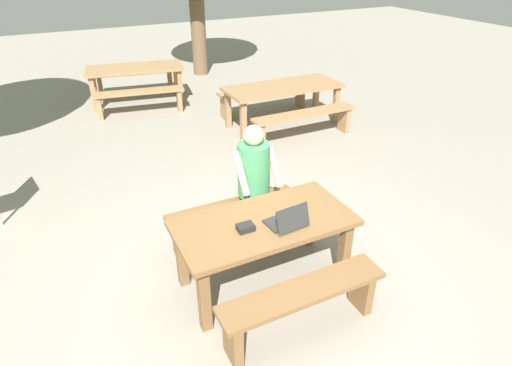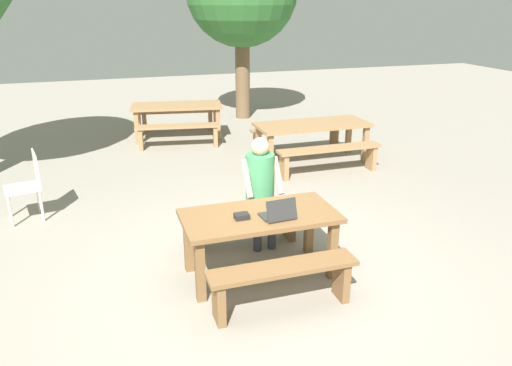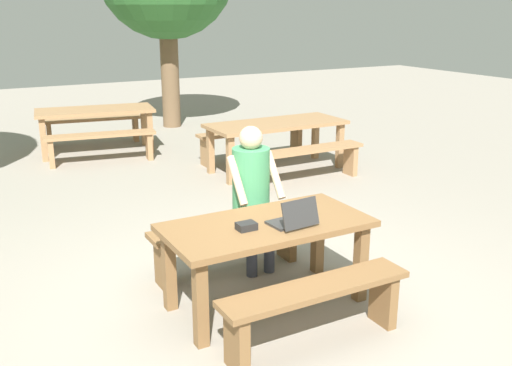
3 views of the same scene
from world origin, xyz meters
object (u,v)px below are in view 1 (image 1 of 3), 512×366
Objects in this scene: small_pouch at (246,227)px; laptop at (287,220)px; person_seated at (255,175)px; picnic_table_rear at (135,72)px; picnic_table_mid at (283,91)px; picnic_table_front at (264,230)px.

laptop is at bearing -15.88° from small_pouch.
picnic_table_rear is (-0.12, 5.16, -0.17)m from person_seated.
small_pouch is at bearing -84.08° from picnic_table_rear.
person_seated reaches higher than picnic_table_mid.
picnic_table_mid is (2.01, 3.63, -0.14)m from laptop.
picnic_table_mid reaches higher than picnic_table_front.
small_pouch is at bearing -163.79° from picnic_table_front.
small_pouch is at bearing -20.39° from laptop.
person_seated is 0.68× the size of picnic_table_rear.
picnic_table_front is at bearing -82.03° from picnic_table_rear.
picnic_table_rear reaches higher than picnic_table_mid.
small_pouch is 0.07× the size of picnic_table_mid.
laptop is 4.15m from picnic_table_mid.
picnic_table_rear is at bearing -94.20° from laptop.
small_pouch is (-0.21, -0.06, 0.14)m from picnic_table_front.
picnic_table_rear is (0.11, 5.83, 0.03)m from picnic_table_front.
picnic_table_front is 0.28m from laptop.
picnic_table_front is at bearing 16.21° from small_pouch.
small_pouch is 0.86m from person_seated.
picnic_table_front is 0.26m from small_pouch.
picnic_table_front is 1.22× the size of person_seated.
laptop is 0.26× the size of person_seated.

